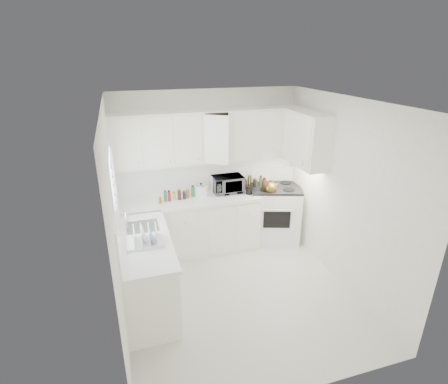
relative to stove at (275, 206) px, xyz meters
name	(u,v)px	position (x,y,z in m)	size (l,w,h in m)	color
floor	(239,293)	(-1.11, -1.29, -0.64)	(3.20, 3.20, 0.00)	silver
ceiling	(242,102)	(-1.11, -1.29, 1.96)	(3.20, 3.20, 0.00)	white
wall_back	(208,170)	(-1.11, 0.31, 0.66)	(3.00, 3.00, 0.00)	white
wall_front	(304,285)	(-1.11, -2.89, 0.66)	(3.00, 3.00, 0.00)	white
wall_left	(116,225)	(-2.61, -1.29, 0.66)	(3.20, 3.20, 0.00)	white
wall_right	(344,195)	(0.39, -1.29, 0.66)	(3.20, 3.20, 0.00)	white
window_blinds	(114,193)	(-2.59, -0.94, 0.91)	(0.06, 0.96, 1.06)	white
lower_cabinets_back	(191,227)	(-1.50, 0.01, -0.19)	(2.22, 0.60, 0.90)	white
lower_cabinets_left	(147,273)	(-2.31, -1.09, -0.19)	(0.60, 1.60, 0.90)	white
countertop_back	(190,200)	(-1.50, 0.00, 0.29)	(2.24, 0.64, 0.05)	white
countertop_left	(145,241)	(-2.30, -1.09, 0.29)	(0.64, 1.62, 0.05)	white
backsplash_back	(208,174)	(-1.11, 0.30, 0.59)	(2.98, 0.02, 0.55)	white
backsplash_left	(117,223)	(-2.60, -1.09, 0.59)	(0.02, 1.60, 0.55)	white
upper_cabinets_back	(211,161)	(-1.11, 0.14, 0.86)	(3.00, 0.33, 0.80)	white
upper_cabinets_right	(304,165)	(0.23, -0.47, 0.86)	(0.33, 0.90, 0.80)	white
sink	(141,219)	(-2.30, -0.74, 0.43)	(0.42, 0.38, 0.30)	gray
stove	(275,206)	(0.00, 0.00, 0.00)	(0.83, 0.68, 1.27)	white
tea_kettle	(270,187)	(-0.18, -0.16, 0.43)	(0.27, 0.23, 0.25)	olive
frying_pan	(281,184)	(0.18, 0.16, 0.33)	(0.28, 0.48, 0.04)	black
microwave	(228,182)	(-0.83, 0.10, 0.48)	(0.50, 0.27, 0.34)	gray
rice_cooker	(201,189)	(-1.29, 0.07, 0.42)	(0.22, 0.22, 0.22)	white
paper_towel	(214,184)	(-1.04, 0.20, 0.45)	(0.12, 0.12, 0.27)	white
utensil_crock	(249,184)	(-0.52, -0.08, 0.49)	(0.12, 0.12, 0.35)	black
dish_rack	(145,235)	(-2.29, -1.20, 0.44)	(0.44, 0.33, 0.24)	white
spice_left_0	(159,195)	(-1.96, 0.13, 0.38)	(0.06, 0.06, 0.13)	brown
spice_left_1	(165,197)	(-1.88, 0.04, 0.38)	(0.06, 0.06, 0.13)	#297D39
spice_left_2	(169,194)	(-1.81, 0.13, 0.38)	(0.06, 0.06, 0.13)	#AA1636
spice_left_3	(174,196)	(-1.73, 0.04, 0.38)	(0.06, 0.06, 0.13)	#CBF138
spice_left_4	(178,193)	(-1.66, 0.13, 0.38)	(0.06, 0.06, 0.13)	#4D2216
spice_left_5	(184,195)	(-1.58, 0.04, 0.38)	(0.06, 0.06, 0.13)	black
spice_left_6	(187,192)	(-1.51, 0.13, 0.38)	(0.06, 0.06, 0.13)	brown
spice_left_7	(193,194)	(-1.43, 0.04, 0.38)	(0.06, 0.06, 0.13)	#297D39
sauce_right_0	(244,183)	(-0.53, 0.17, 0.41)	(0.06, 0.06, 0.19)	#AA1636
sauce_right_1	(248,184)	(-0.47, 0.11, 0.41)	(0.06, 0.06, 0.19)	#CBF138
sauce_right_2	(250,183)	(-0.42, 0.17, 0.41)	(0.06, 0.06, 0.19)	#4D2216
sauce_right_3	(254,184)	(-0.36, 0.11, 0.41)	(0.06, 0.06, 0.19)	black
sauce_right_4	(256,182)	(-0.31, 0.17, 0.41)	(0.06, 0.06, 0.19)	brown
sauce_right_5	(260,183)	(-0.25, 0.11, 0.41)	(0.06, 0.06, 0.19)	#297D39
sauce_right_6	(262,181)	(-0.20, 0.17, 0.41)	(0.06, 0.06, 0.19)	#AA1636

